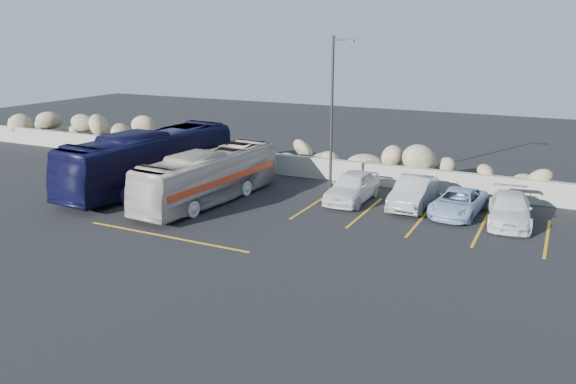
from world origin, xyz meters
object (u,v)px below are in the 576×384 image
at_px(tour_coach, 150,159).
at_px(car_d, 458,202).
at_px(lamppost, 333,111).
at_px(car_c, 510,209).
at_px(car_a, 352,186).
at_px(vintage_bus, 209,177).
at_px(car_b, 413,192).

distance_m(tour_coach, car_d, 16.03).
distance_m(lamppost, car_c, 9.71).
bearing_deg(car_a, vintage_bus, -152.38).
height_order(lamppost, car_b, lamppost).
bearing_deg(car_c, car_a, 173.10).
height_order(vintage_bus, car_c, vintage_bus).
bearing_deg(car_c, tour_coach, -178.76).
bearing_deg(vintage_bus, car_a, 31.61).
xyz_separation_m(car_a, car_b, (2.97, 0.36, -0.03)).
height_order(car_a, car_c, car_a).
distance_m(lamppost, car_b, 5.79).
bearing_deg(car_b, car_a, -173.03).
bearing_deg(car_b, lamppost, 171.83).
height_order(tour_coach, car_d, tour_coach).
relative_size(vintage_bus, car_b, 2.11).
bearing_deg(car_d, car_b, 178.07).
bearing_deg(vintage_bus, tour_coach, 173.13).
height_order(vintage_bus, car_a, vintage_bus).
xyz_separation_m(vintage_bus, car_a, (6.32, 3.25, -0.53)).
distance_m(car_b, car_c, 4.44).
height_order(lamppost, tour_coach, lamppost).
relative_size(car_a, car_c, 1.01).
distance_m(tour_coach, car_c, 18.22).
distance_m(car_a, car_d, 5.14).
bearing_deg(car_a, car_b, 7.40).
distance_m(car_a, car_b, 2.99).
xyz_separation_m(lamppost, car_d, (6.67, -0.94, -3.72)).
bearing_deg(car_d, tour_coach, -165.50).
xyz_separation_m(car_a, car_d, (5.13, 0.07, -0.17)).
bearing_deg(car_d, lamppost, 177.69).
xyz_separation_m(lamppost, car_a, (1.54, -1.01, -3.54)).
distance_m(lamppost, tour_coach, 10.13).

